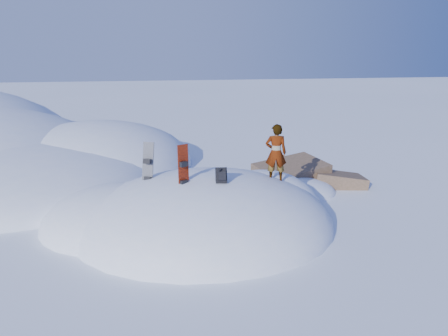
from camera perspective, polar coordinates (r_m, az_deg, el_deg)
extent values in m
plane|color=white|center=(11.98, -2.42, -7.74)|extent=(120.00, 120.00, 0.00)
ellipsoid|color=white|center=(11.98, -2.42, -7.74)|extent=(7.00, 6.00, 3.00)
ellipsoid|color=white|center=(12.45, -12.99, -7.23)|extent=(4.40, 4.00, 2.20)
ellipsoid|color=white|center=(13.06, 4.94, -5.81)|extent=(3.60, 3.20, 2.50)
ellipsoid|color=white|center=(17.18, -25.26, -2.08)|extent=(10.00, 9.00, 2.80)
ellipsoid|color=white|center=(19.11, -16.22, 0.42)|extent=(8.00, 8.00, 3.60)
ellipsoid|color=white|center=(16.13, -24.39, -3.04)|extent=(6.00, 5.00, 1.80)
cube|color=brown|center=(15.90, 8.70, -1.69)|extent=(2.82, 2.41, 1.62)
cube|color=brown|center=(16.20, 14.49, -2.43)|extent=(2.16, 1.80, 1.33)
cube|color=brown|center=(17.20, 9.26, -0.76)|extent=(2.08, 2.01, 1.10)
ellipsoid|color=white|center=(14.90, 8.49, -3.24)|extent=(3.20, 2.40, 1.00)
cube|color=red|center=(10.96, -5.30, -1.01)|extent=(0.29, 0.19, 1.59)
cube|color=black|center=(10.81, -5.31, 0.52)|extent=(0.22, 0.19, 0.13)
cube|color=black|center=(10.94, -5.25, -1.90)|extent=(0.22, 0.19, 0.13)
cube|color=black|center=(11.80, -9.94, -0.58)|extent=(0.42, 0.44, 1.60)
cube|color=black|center=(11.66, -10.01, 0.87)|extent=(0.23, 0.21, 0.15)
cube|color=black|center=(11.79, -9.90, -1.42)|extent=(0.23, 0.21, 0.15)
cube|color=black|center=(10.93, -0.37, -0.98)|extent=(0.31, 0.34, 0.44)
cube|color=black|center=(10.80, -0.25, -1.07)|extent=(0.21, 0.17, 0.24)
cylinder|color=black|center=(10.78, -0.73, -0.62)|extent=(0.03, 0.16, 0.29)
cylinder|color=black|center=(10.81, 0.19, -0.57)|extent=(0.03, 0.16, 0.29)
cube|color=black|center=(10.58, -15.32, -10.97)|extent=(0.71, 0.60, 0.17)
cube|color=black|center=(10.70, -13.75, -10.13)|extent=(0.38, 0.32, 0.11)
imported|color=slate|center=(11.99, 6.79, 1.98)|extent=(0.66, 0.51, 1.60)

